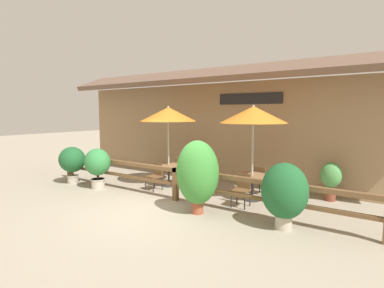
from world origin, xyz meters
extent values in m
plane|color=#9E937F|center=(0.00, 0.00, 0.00)|extent=(60.00, 60.00, 0.00)
cube|color=#997A56|center=(0.00, 4.20, 1.80)|extent=(14.00, 0.40, 3.60)
cube|color=brown|center=(0.00, 3.65, 3.88)|extent=(14.28, 1.48, 0.70)
cube|color=black|center=(0.96, 3.97, 3.00)|extent=(2.29, 0.04, 0.37)
cube|color=brown|center=(0.00, 1.05, 0.89)|extent=(10.40, 0.14, 0.11)
cube|color=brown|center=(0.00, 1.05, 0.47)|extent=(10.40, 0.10, 0.09)
cube|color=brown|center=(-5.13, 1.05, 0.47)|extent=(0.14, 0.14, 0.95)
cube|color=brown|center=(0.00, 1.05, 0.47)|extent=(0.14, 0.14, 0.95)
cylinder|color=#B7B2A8|center=(-1.25, 2.30, 1.15)|extent=(0.06, 0.06, 2.31)
cone|color=orange|center=(-1.25, 2.30, 2.48)|extent=(1.91, 1.91, 0.48)
sphere|color=#B2ADA3|center=(-1.25, 2.30, 2.71)|extent=(0.07, 0.07, 0.07)
cylinder|color=olive|center=(-1.25, 2.30, 0.72)|extent=(0.93, 0.93, 0.05)
cylinder|color=#333333|center=(-1.25, 2.30, 0.35)|extent=(0.07, 0.07, 0.69)
cylinder|color=#333333|center=(-1.25, 2.30, 0.01)|extent=(0.51, 0.51, 0.03)
cube|color=brown|center=(-1.29, 1.56, 0.45)|extent=(0.47, 0.47, 0.05)
cube|color=brown|center=(-1.27, 1.75, 0.67)|extent=(0.40, 0.09, 0.40)
cylinder|color=#2D2D2D|center=(-1.50, 1.40, 0.21)|extent=(0.04, 0.04, 0.42)
cylinder|color=#2D2D2D|center=(-1.13, 1.35, 0.21)|extent=(0.04, 0.04, 0.42)
cylinder|color=#2D2D2D|center=(-1.45, 1.78, 0.21)|extent=(0.04, 0.04, 0.42)
cylinder|color=#2D2D2D|center=(-1.08, 1.73, 0.21)|extent=(0.04, 0.04, 0.42)
cube|color=brown|center=(-1.19, 3.03, 0.45)|extent=(0.46, 0.46, 0.05)
cube|color=brown|center=(-1.17, 2.84, 0.67)|extent=(0.40, 0.08, 0.40)
cylinder|color=#2D2D2D|center=(-1.02, 3.24, 0.21)|extent=(0.04, 0.04, 0.42)
cylinder|color=#2D2D2D|center=(-1.40, 3.20, 0.21)|extent=(0.04, 0.04, 0.42)
cylinder|color=#2D2D2D|center=(-0.98, 2.86, 0.21)|extent=(0.04, 0.04, 0.42)
cylinder|color=#2D2D2D|center=(-1.36, 2.82, 0.21)|extent=(0.04, 0.04, 0.42)
cylinder|color=#B7B2A8|center=(1.80, 2.34, 1.15)|extent=(0.06, 0.06, 2.31)
cone|color=orange|center=(1.80, 2.34, 2.48)|extent=(1.91, 1.91, 0.48)
sphere|color=#B2ADA3|center=(1.80, 2.34, 2.71)|extent=(0.07, 0.07, 0.07)
cylinder|color=olive|center=(1.80, 2.34, 0.72)|extent=(0.93, 0.93, 0.05)
cylinder|color=#333333|center=(1.80, 2.34, 0.35)|extent=(0.07, 0.07, 0.69)
cylinder|color=#333333|center=(1.80, 2.34, 0.01)|extent=(0.51, 0.51, 0.03)
cube|color=brown|center=(1.81, 1.57, 0.45)|extent=(0.44, 0.44, 0.05)
cube|color=brown|center=(1.80, 1.76, 0.67)|extent=(0.40, 0.05, 0.40)
cylinder|color=#2D2D2D|center=(1.63, 1.37, 0.21)|extent=(0.04, 0.04, 0.42)
cylinder|color=#2D2D2D|center=(2.01, 1.39, 0.21)|extent=(0.04, 0.04, 0.42)
cylinder|color=#2D2D2D|center=(1.61, 1.75, 0.21)|extent=(0.04, 0.04, 0.42)
cylinder|color=#2D2D2D|center=(1.99, 1.77, 0.21)|extent=(0.04, 0.04, 0.42)
cube|color=brown|center=(1.81, 3.11, 0.45)|extent=(0.47, 0.47, 0.05)
cube|color=brown|center=(1.79, 2.93, 0.67)|extent=(0.40, 0.09, 0.40)
cylinder|color=#2D2D2D|center=(2.03, 3.28, 0.21)|extent=(0.04, 0.04, 0.42)
cylinder|color=#2D2D2D|center=(1.65, 3.33, 0.21)|extent=(0.04, 0.04, 0.42)
cylinder|color=#2D2D2D|center=(1.98, 2.90, 0.21)|extent=(0.04, 0.04, 0.42)
cylinder|color=#2D2D2D|center=(1.60, 2.95, 0.21)|extent=(0.04, 0.04, 0.42)
cylinder|color=#B7AD99|center=(-4.32, 0.64, 0.14)|extent=(0.37, 0.37, 0.29)
cylinder|color=#B7AD99|center=(-4.32, 0.64, 0.27)|extent=(0.40, 0.40, 0.04)
cylinder|color=brown|center=(-4.32, 0.64, 0.42)|extent=(0.07, 0.07, 0.27)
ellipsoid|color=#1E5B2D|center=(-4.32, 0.64, 0.86)|extent=(0.97, 0.88, 0.91)
cylinder|color=#B7AD99|center=(-2.98, 0.67, 0.16)|extent=(0.43, 0.43, 0.33)
cylinder|color=#B7AD99|center=(-2.98, 0.67, 0.31)|extent=(0.47, 0.47, 0.04)
cylinder|color=brown|center=(-2.98, 0.67, 0.46)|extent=(0.08, 0.08, 0.27)
ellipsoid|color=#338442|center=(-2.98, 0.67, 0.90)|extent=(0.90, 0.81, 0.90)
cylinder|color=#9E4C33|center=(1.13, 0.48, 0.18)|extent=(0.30, 0.30, 0.37)
cylinder|color=#9E4C33|center=(1.13, 0.48, 0.35)|extent=(0.33, 0.33, 0.04)
ellipsoid|color=#3D8E38|center=(1.13, 0.48, 1.05)|extent=(1.10, 0.99, 1.60)
cylinder|color=#B7AD99|center=(3.24, 0.70, 0.16)|extent=(0.36, 0.36, 0.33)
cylinder|color=#B7AD99|center=(3.24, 0.70, 0.31)|extent=(0.39, 0.39, 0.04)
ellipsoid|color=#1E5B2D|center=(3.24, 0.70, 0.85)|extent=(1.01, 0.91, 1.23)
cylinder|color=brown|center=(3.70, 3.55, 0.15)|extent=(0.29, 0.29, 0.30)
cylinder|color=brown|center=(3.70, 3.55, 0.28)|extent=(0.32, 0.32, 0.04)
cylinder|color=brown|center=(3.70, 3.55, 0.41)|extent=(0.05, 0.05, 0.22)
ellipsoid|color=#4C934C|center=(3.70, 3.55, 0.75)|extent=(0.58, 0.53, 0.72)
camera|label=1|loc=(5.15, -5.65, 2.54)|focal=28.00mm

